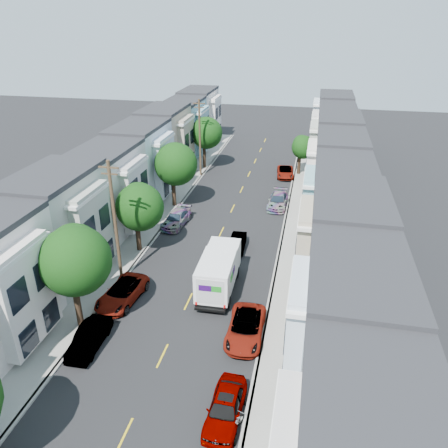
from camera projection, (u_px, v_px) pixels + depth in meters
name	position (u px, v px, depth m)	size (l,w,h in m)	color
ground	(188.00, 301.00, 33.20)	(160.00, 160.00, 0.00)	black
road_slab	(227.00, 220.00, 46.43)	(12.00, 70.00, 0.02)	black
curb_left	(173.00, 214.00, 47.51)	(0.30, 70.00, 0.15)	gray
curb_right	(284.00, 224.00, 45.28)	(0.30, 70.00, 0.15)	gray
sidewalk_left	(162.00, 213.00, 47.75)	(2.60, 70.00, 0.15)	gray
sidewalk_right	(297.00, 225.00, 45.04)	(2.60, 70.00, 0.15)	gray
centerline	(227.00, 220.00, 46.43)	(0.12, 70.00, 0.01)	gold
townhouse_row_left	(129.00, 211.00, 48.49)	(5.00, 70.00, 8.50)	#7EAFB9
townhouse_row_right	(335.00, 229.00, 44.37)	(5.00, 70.00, 8.50)	#7EAFB9
tree_b	(74.00, 261.00, 28.34)	(4.70, 4.70, 7.64)	black
tree_c	(139.00, 207.00, 38.36)	(4.26, 4.26, 6.56)	black
tree_d	(175.00, 164.00, 47.45)	(4.70, 4.70, 7.36)	black
tree_e	(206.00, 133.00, 59.76)	(4.35, 4.35, 7.23)	black
tree_far_r	(303.00, 148.00, 57.78)	(3.10, 3.10, 5.38)	black
utility_pole_near	(115.00, 222.00, 33.89)	(1.60, 0.26, 10.00)	#42301E
utility_pole_far	(200.00, 138.00, 56.82)	(1.60, 0.26, 10.00)	#42301E
fedex_truck	(219.00, 271.00, 33.89)	(2.54, 6.59, 3.16)	white
lead_sedan	(238.00, 243.00, 40.40)	(1.31, 3.72, 1.24)	black
parked_left_b	(89.00, 338.00, 28.38)	(1.50, 4.25, 1.42)	#0D1432
parked_left_c	(122.00, 293.00, 32.96)	(2.37, 5.14, 1.43)	#9C9EA1
parked_left_d	(176.00, 219.00, 44.97)	(1.97, 4.69, 1.41)	#461607
parked_right_a	(225.00, 408.00, 23.31)	(1.80, 4.70, 1.52)	#4D5052
parked_right_b	(246.00, 328.00, 29.28)	(2.38, 5.17, 1.44)	white
parked_right_c	(278.00, 201.00, 49.25)	(2.03, 4.83, 1.45)	black
parked_right_d	(285.00, 172.00, 58.41)	(2.14, 4.63, 1.29)	black
motorcycle	(233.00, 427.00, 22.55)	(0.30, 2.21, 0.88)	black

